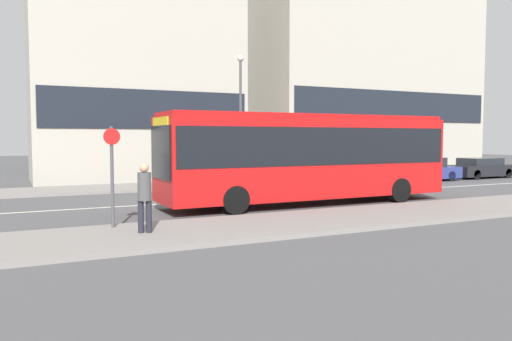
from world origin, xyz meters
The scene contains 12 objects.
ground_plane centered at (0.00, 0.00, 0.00)m, with size 120.00×120.00×0.00m, color #4F4F51.
sidewalk_near centered at (0.00, -6.25, 0.07)m, with size 44.00×3.50×0.13m.
sidewalk_far centered at (0.00, 6.25, 0.07)m, with size 44.00×3.50×0.13m.
lane_centerline centered at (0.00, 0.00, 0.00)m, with size 41.80×0.16×0.01m.
apartment_block_left_tower centered at (0.40, 12.74, 7.56)m, with size 12.32×6.56×15.13m.
apartment_block_right_tower centered at (18.56, 12.63, 8.80)m, with size 18.07×6.34×17.61m.
city_bus centered at (3.45, -2.44, 1.96)m, with size 11.48×2.60×3.42m.
parked_car_0 centered at (15.06, 3.34, 0.65)m, with size 4.47×1.88×1.39m.
parked_car_1 centered at (20.10, 3.40, 0.61)m, with size 4.58×1.80×1.27m.
pedestrian_near_stop centered at (-3.73, -6.17, 1.14)m, with size 0.34×0.34×1.77m.
bus_stop_sign centered at (-4.32, -5.04, 1.72)m, with size 0.44×0.12×2.72m.
street_lamp centered at (4.28, 5.57, 4.28)m, with size 0.36×0.36×6.79m.
Camera 1 is at (-6.73, -18.68, 2.54)m, focal length 35.00 mm.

